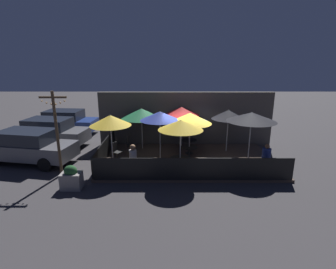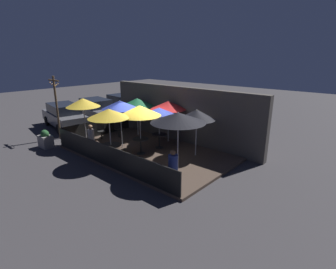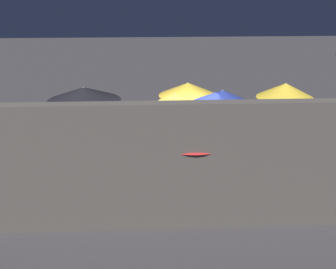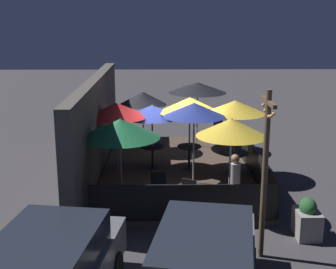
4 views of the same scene
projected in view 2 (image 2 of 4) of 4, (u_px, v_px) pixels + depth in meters
ground_plane at (147, 154)px, 13.12m from camera, size 60.00×60.00×0.00m
patio_deck at (147, 153)px, 13.10m from camera, size 8.28×4.83×0.12m
building_wall at (180, 115)px, 14.57m from camera, size 9.88×0.36×3.11m
fence_front at (107, 156)px, 11.24m from camera, size 8.08×0.05×0.95m
fence_side_left at (98, 128)px, 15.52m from camera, size 0.05×4.63×0.95m
patio_umbrella_0 at (109, 113)px, 11.48m from camera, size 1.86×1.86×2.37m
patio_umbrella_1 at (159, 112)px, 13.06m from camera, size 1.88×1.88×2.11m
patio_umbrella_2 at (140, 111)px, 12.17m from camera, size 2.00×2.00×2.39m
patio_umbrella_3 at (197, 115)px, 12.02m from camera, size 1.73×1.73×2.23m
patio_umbrella_4 at (168, 105)px, 14.04m from camera, size 1.96×1.96×2.26m
patio_umbrella_5 at (178, 118)px, 10.12m from camera, size 2.18×2.18×2.50m
patio_umbrella_6 at (83, 103)px, 13.74m from camera, size 1.77×1.77×2.46m
patio_umbrella_7 at (120, 105)px, 12.97m from camera, size 1.82×1.82×2.46m
patio_umbrella_8 at (137, 103)px, 15.22m from camera, size 2.19×2.19×2.22m
dining_table_0 at (111, 148)px, 11.94m from camera, size 0.94×0.94×0.70m
dining_table_1 at (159, 137)px, 13.44m from camera, size 0.78×0.78×0.74m
dining_table_2 at (141, 142)px, 12.62m from camera, size 0.78×0.78×0.77m
patio_chair_0 at (101, 130)px, 14.98m from camera, size 0.54×0.54×0.91m
patio_chair_1 at (118, 128)px, 15.25m from camera, size 0.43×0.43×0.95m
patron_0 at (173, 168)px, 9.68m from camera, size 0.51×0.51×1.33m
patron_1 at (91, 137)px, 13.42m from camera, size 0.44×0.44×1.24m
planter_box at (46, 140)px, 13.90m from camera, size 0.77×0.54×0.96m
light_post at (57, 104)px, 14.91m from camera, size 1.10×0.12×3.64m
parked_car_0 at (64, 115)px, 17.62m from camera, size 4.71×2.48×1.62m
parked_car_1 at (96, 109)px, 19.56m from camera, size 4.57×2.32×1.62m
parked_car_2 at (123, 104)px, 21.50m from camera, size 4.32×2.08×1.62m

